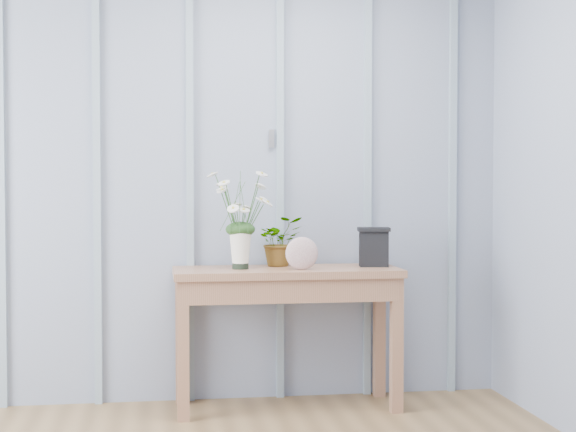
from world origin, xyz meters
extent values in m
cube|color=#8892A9|center=(0.00, 2.25, 1.25)|extent=(4.00, 0.01, 2.50)
cube|color=#BCBBC1|center=(0.70, 2.23, 1.45)|extent=(0.03, 0.01, 0.10)
cube|color=#8196A5|center=(-0.75, 2.23, 1.25)|extent=(0.04, 0.03, 2.50)
cube|color=#8196A5|center=(-0.25, 2.23, 1.25)|extent=(0.04, 0.03, 2.50)
cube|color=#8196A5|center=(0.25, 2.23, 1.25)|extent=(0.04, 0.03, 2.50)
cube|color=#8196A5|center=(0.75, 2.23, 1.25)|extent=(0.04, 0.03, 2.50)
cube|color=#8196A5|center=(1.25, 2.23, 1.25)|extent=(0.04, 0.03, 2.50)
cube|color=#8196A5|center=(1.75, 2.23, 1.25)|extent=(0.04, 0.03, 2.50)
cube|color=#8B5E44|center=(0.75, 1.99, 0.73)|extent=(1.20, 0.45, 0.04)
cube|color=#8B5E44|center=(0.75, 1.99, 0.65)|extent=(1.13, 0.42, 0.12)
cube|color=#8B5E44|center=(0.20, 1.81, 0.35)|extent=(0.06, 0.06, 0.71)
cube|color=#8B5E44|center=(1.31, 1.81, 0.35)|extent=(0.06, 0.06, 0.71)
cube|color=#8B5E44|center=(0.20, 2.17, 0.35)|extent=(0.06, 0.06, 0.71)
cube|color=#8B5E44|center=(1.31, 2.17, 0.35)|extent=(0.06, 0.06, 0.71)
cylinder|color=black|center=(0.50, 1.99, 0.78)|extent=(0.09, 0.09, 0.05)
cone|color=white|center=(0.50, 1.99, 0.86)|extent=(0.14, 0.14, 0.20)
ellipsoid|color=#1B3E17|center=(0.50, 1.99, 0.96)|extent=(0.16, 0.13, 0.08)
imported|color=#1B3E17|center=(0.73, 2.13, 0.89)|extent=(0.28, 0.25, 0.27)
ellipsoid|color=#895160|center=(0.82, 1.90, 0.84)|extent=(0.17, 0.06, 0.17)
cube|color=black|center=(1.23, 2.03, 0.85)|extent=(0.17, 0.14, 0.19)
cube|color=black|center=(1.23, 2.03, 0.95)|extent=(0.19, 0.16, 0.02)
camera|label=1|loc=(0.06, -2.63, 1.20)|focal=55.00mm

